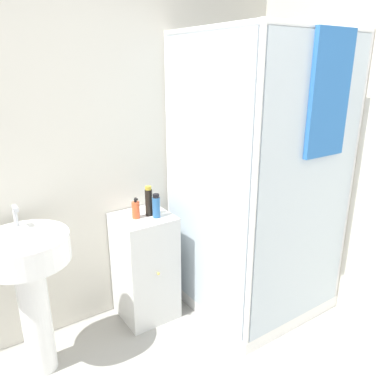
{
  "coord_description": "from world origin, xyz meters",
  "views": [
    {
      "loc": [
        -0.64,
        -0.67,
        1.76
      ],
      "look_at": [
        0.58,
        1.1,
        1.03
      ],
      "focal_mm": 35.0,
      "sensor_mm": 36.0,
      "label": 1
    }
  ],
  "objects_px": {
    "sink": "(29,276)",
    "soap_dispenser": "(136,210)",
    "shampoo_bottle_blue": "(156,206)",
    "shampoo_bottle_tall_black": "(149,201)"
  },
  "relations": [
    {
      "from": "sink",
      "to": "shampoo_bottle_tall_black",
      "type": "relative_size",
      "value": 4.87
    },
    {
      "from": "sink",
      "to": "shampoo_bottle_tall_black",
      "type": "xyz_separation_m",
      "value": [
        0.82,
        0.1,
        0.24
      ]
    },
    {
      "from": "soap_dispenser",
      "to": "shampoo_bottle_blue",
      "type": "bearing_deg",
      "value": -28.04
    },
    {
      "from": "sink",
      "to": "soap_dispenser",
      "type": "bearing_deg",
      "value": 8.62
    },
    {
      "from": "soap_dispenser",
      "to": "shampoo_bottle_blue",
      "type": "xyz_separation_m",
      "value": [
        0.12,
        -0.06,
        0.02
      ]
    },
    {
      "from": "shampoo_bottle_blue",
      "to": "shampoo_bottle_tall_black",
      "type": "bearing_deg",
      "value": 112.16
    },
    {
      "from": "sink",
      "to": "soap_dispenser",
      "type": "height_order",
      "value": "sink"
    },
    {
      "from": "soap_dispenser",
      "to": "shampoo_bottle_tall_black",
      "type": "xyz_separation_m",
      "value": [
        0.1,
        -0.01,
        0.04
      ]
    },
    {
      "from": "shampoo_bottle_tall_black",
      "to": "soap_dispenser",
      "type": "bearing_deg",
      "value": 176.75
    },
    {
      "from": "soap_dispenser",
      "to": "shampoo_bottle_tall_black",
      "type": "distance_m",
      "value": 0.11
    }
  ]
}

